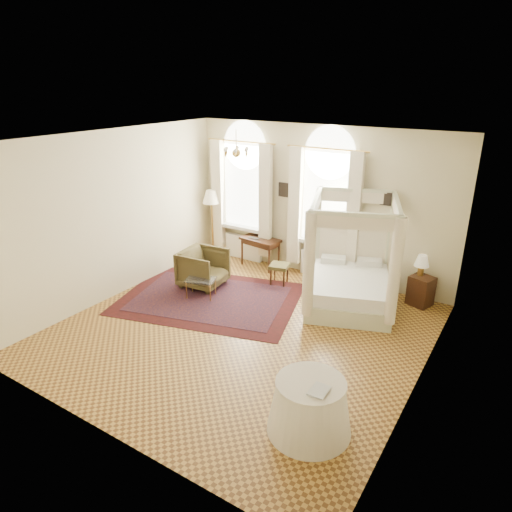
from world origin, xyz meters
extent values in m
plane|color=#AA7B31|center=(0.00, 0.00, 0.00)|extent=(6.00, 6.00, 0.00)
plane|color=beige|center=(0.00, 3.00, 1.65)|extent=(6.00, 0.00, 6.00)
plane|color=beige|center=(0.00, -3.00, 1.65)|extent=(6.00, 0.00, 6.00)
plane|color=beige|center=(-3.00, 0.00, 1.65)|extent=(0.00, 6.00, 6.00)
plane|color=beige|center=(3.00, 0.00, 1.65)|extent=(0.00, 6.00, 6.00)
plane|color=white|center=(0.00, 0.00, 3.30)|extent=(6.00, 6.00, 0.00)
cube|color=white|center=(-1.90, 2.97, 1.80)|extent=(1.10, 0.04, 1.90)
cylinder|color=white|center=(-1.90, 2.97, 2.75)|extent=(1.10, 0.04, 1.10)
cube|color=white|center=(-1.90, 2.88, 0.81)|extent=(1.32, 0.24, 0.08)
cube|color=beige|center=(-2.57, 2.80, 1.55)|extent=(0.28, 0.14, 2.60)
cube|color=beige|center=(-1.23, 2.80, 1.55)|extent=(0.28, 0.14, 2.60)
cube|color=white|center=(-1.90, 2.90, 0.30)|extent=(1.00, 0.12, 0.58)
cube|color=white|center=(0.20, 2.97, 1.80)|extent=(1.10, 0.04, 1.90)
cylinder|color=white|center=(0.20, 2.97, 2.75)|extent=(1.10, 0.04, 1.10)
cube|color=white|center=(0.20, 2.88, 0.81)|extent=(1.32, 0.24, 0.08)
cube|color=beige|center=(-0.47, 2.80, 1.55)|extent=(0.28, 0.14, 2.60)
cube|color=beige|center=(0.87, 2.80, 1.55)|extent=(0.28, 0.14, 2.60)
cube|color=white|center=(0.20, 2.90, 0.30)|extent=(1.00, 0.12, 0.58)
cylinder|color=#B58B3C|center=(-0.90, 1.20, 3.10)|extent=(0.02, 0.02, 0.40)
sphere|color=#B58B3C|center=(-0.90, 1.20, 2.88)|extent=(0.16, 0.16, 0.16)
sphere|color=beige|center=(-0.68, 1.20, 2.95)|extent=(0.07, 0.07, 0.07)
sphere|color=beige|center=(-0.79, 1.39, 2.95)|extent=(0.07, 0.07, 0.07)
sphere|color=beige|center=(-1.01, 1.39, 2.95)|extent=(0.07, 0.07, 0.07)
sphere|color=beige|center=(-1.12, 1.20, 2.95)|extent=(0.07, 0.07, 0.07)
sphere|color=beige|center=(-1.01, 1.01, 2.95)|extent=(0.07, 0.07, 0.07)
sphere|color=beige|center=(-0.79, 1.01, 2.95)|extent=(0.07, 0.07, 0.07)
cube|color=black|center=(-0.85, 2.97, 1.85)|extent=(0.26, 0.03, 0.32)
cube|color=black|center=(1.45, 2.97, 1.95)|extent=(0.22, 0.03, 0.26)
cube|color=beige|center=(1.21, 1.94, 0.16)|extent=(2.11, 2.33, 0.33)
cube|color=silver|center=(1.21, 1.94, 0.46)|extent=(1.99, 2.21, 0.26)
cube|color=beige|center=(0.90, 2.81, 0.82)|extent=(1.48, 0.60, 1.09)
cube|color=beige|center=(0.23, 2.54, 1.05)|extent=(0.11, 0.11, 2.10)
cube|color=beige|center=(1.58, 3.04, 1.05)|extent=(0.11, 0.11, 2.10)
cube|color=beige|center=(0.85, 0.85, 1.05)|extent=(0.11, 0.11, 2.10)
cube|color=beige|center=(2.20, 1.34, 1.05)|extent=(0.11, 0.11, 2.10)
cube|color=beige|center=(0.91, 2.79, 2.10)|extent=(1.48, 0.60, 0.07)
cube|color=beige|center=(1.52, 1.10, 2.10)|extent=(1.48, 0.60, 0.07)
cube|color=beige|center=(0.54, 1.70, 2.10)|extent=(0.72, 1.82, 0.07)
cube|color=beige|center=(1.89, 2.19, 2.10)|extent=(0.72, 1.82, 0.07)
cube|color=beige|center=(0.91, 2.79, 1.97)|extent=(1.52, 0.58, 0.26)
cube|color=beige|center=(1.52, 1.10, 1.97)|extent=(1.52, 0.58, 0.26)
cube|color=beige|center=(0.54, 1.70, 1.97)|extent=(0.71, 1.86, 0.26)
cube|color=beige|center=(1.89, 2.19, 1.97)|extent=(0.71, 1.86, 0.26)
cylinder|color=beige|center=(0.85, 0.85, 1.14)|extent=(0.20, 0.20, 1.91)
cylinder|color=beige|center=(2.20, 1.34, 1.14)|extent=(0.20, 0.20, 1.91)
cube|color=#391D0F|center=(2.40, 2.70, 0.30)|extent=(0.51, 0.49, 0.59)
cylinder|color=#B58B3C|center=(2.33, 2.77, 0.69)|extent=(0.12, 0.12, 0.20)
cone|color=beige|center=(2.33, 2.77, 0.89)|extent=(0.28, 0.28, 0.22)
cube|color=#391D0F|center=(-1.30, 2.70, 0.67)|extent=(0.98, 0.59, 0.06)
cube|color=#391D0F|center=(-1.30, 2.70, 0.58)|extent=(0.88, 0.49, 0.09)
cylinder|color=#391D0F|center=(-1.68, 2.93, 0.32)|extent=(0.05, 0.05, 0.65)
cylinder|color=#391D0F|center=(-0.87, 2.83, 0.32)|extent=(0.05, 0.05, 0.65)
cylinder|color=#391D0F|center=(-1.73, 2.57, 0.32)|extent=(0.05, 0.05, 0.65)
cylinder|color=#391D0F|center=(-0.92, 2.47, 0.32)|extent=(0.05, 0.05, 0.65)
imported|color=black|center=(-1.41, 2.65, 0.71)|extent=(0.31, 0.22, 0.02)
cube|color=#4B4520|center=(-0.43, 2.08, 0.41)|extent=(0.47, 0.47, 0.08)
cylinder|color=#391D0F|center=(-0.54, 1.90, 0.19)|extent=(0.04, 0.04, 0.37)
cylinder|color=#391D0F|center=(-0.25, 1.97, 0.19)|extent=(0.04, 0.04, 0.37)
cylinder|color=#391D0F|center=(-0.60, 2.18, 0.19)|extent=(0.04, 0.04, 0.37)
cylinder|color=#391D0F|center=(-0.32, 2.25, 0.19)|extent=(0.04, 0.04, 0.37)
imported|color=#41371C|center=(-1.74, 1.12, 0.40)|extent=(0.97, 0.95, 0.81)
cube|color=white|center=(-1.45, 0.66, 0.39)|extent=(0.68, 0.58, 0.02)
cylinder|color=#B58B3C|center=(-1.63, 0.42, 0.19)|extent=(0.02, 0.02, 0.39)
cylinder|color=#B58B3C|center=(-1.16, 0.59, 0.19)|extent=(0.02, 0.02, 0.39)
cylinder|color=#B58B3C|center=(-1.74, 0.73, 0.19)|extent=(0.02, 0.02, 0.39)
cylinder|color=#B58B3C|center=(-1.27, 0.90, 0.19)|extent=(0.02, 0.02, 0.39)
cylinder|color=#B58B3C|center=(-2.70, 2.70, 0.01)|extent=(0.29, 0.29, 0.03)
cylinder|color=#B58B3C|center=(-2.70, 2.70, 0.73)|extent=(0.04, 0.04, 1.46)
cone|color=beige|center=(-2.70, 2.70, 1.51)|extent=(0.43, 0.43, 0.31)
cube|color=#3F0F10|center=(-1.25, 0.68, 0.00)|extent=(4.03, 3.35, 0.01)
cube|color=black|center=(-1.25, 0.68, 0.01)|extent=(3.36, 2.68, 0.01)
cone|color=white|center=(2.09, -1.58, 0.34)|extent=(1.07, 1.07, 0.69)
cylinder|color=white|center=(2.09, -1.58, 0.71)|extent=(0.87, 0.87, 0.04)
imported|color=black|center=(2.15, -1.71, 0.74)|extent=(0.21, 0.28, 0.03)
camera|label=1|loc=(3.99, -5.83, 4.16)|focal=32.00mm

